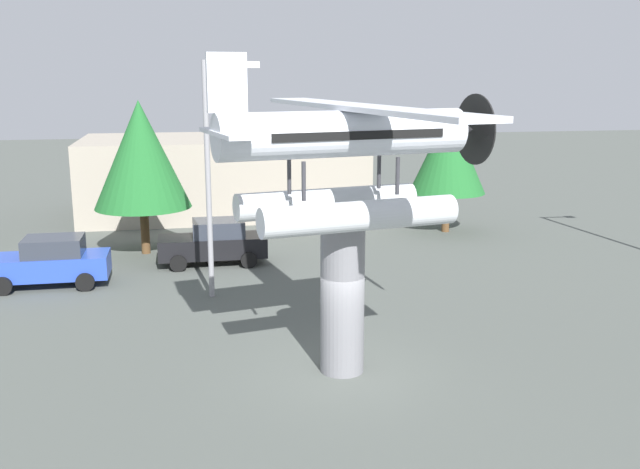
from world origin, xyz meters
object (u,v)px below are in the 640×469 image
(tree_center_back, at_px, (448,151))
(floatplane_monument, at_px, (348,154))
(car_near_blue, at_px, (49,262))
(tree_east, at_px, (141,155))
(car_mid_black, at_px, (214,242))
(display_pedestal, at_px, (342,298))
(streetlight_primary, at_px, (214,163))
(storefront_building, at_px, (223,175))

(tree_center_back, bearing_deg, floatplane_monument, -118.77)
(car_near_blue, height_order, tree_east, tree_east)
(floatplane_monument, height_order, tree_east, floatplane_monument)
(floatplane_monument, distance_m, car_mid_black, 12.40)
(display_pedestal, distance_m, floatplane_monument, 3.60)
(car_mid_black, height_order, tree_center_back, tree_center_back)
(floatplane_monument, distance_m, tree_east, 14.59)
(car_mid_black, bearing_deg, streetlight_primary, 88.92)
(display_pedestal, distance_m, car_mid_black, 11.54)
(display_pedestal, relative_size, floatplane_monument, 0.37)
(streetlight_primary, bearing_deg, storefront_building, 85.84)
(car_near_blue, distance_m, tree_center_back, 18.22)
(car_near_blue, distance_m, storefront_building, 14.56)
(car_near_blue, distance_m, car_mid_black, 6.19)
(car_near_blue, bearing_deg, tree_east, -126.52)
(streetlight_primary, distance_m, tree_east, 7.07)
(display_pedestal, xyz_separation_m, storefront_building, (-1.70, 22.00, 0.11))
(display_pedestal, height_order, tree_east, tree_east)
(car_mid_black, relative_size, streetlight_primary, 0.54)
(storefront_building, height_order, tree_east, tree_east)
(car_near_blue, xyz_separation_m, tree_center_back, (16.99, 5.87, 2.97))
(display_pedestal, relative_size, car_near_blue, 0.92)
(floatplane_monument, distance_m, streetlight_primary, 7.53)
(car_near_blue, relative_size, car_mid_black, 1.00)
(streetlight_primary, bearing_deg, tree_east, 112.27)
(storefront_building, xyz_separation_m, tree_east, (-3.78, -8.58, 2.11))
(floatplane_monument, bearing_deg, streetlight_primary, 102.17)
(streetlight_primary, distance_m, tree_center_back, 13.90)
(display_pedestal, distance_m, car_near_blue, 12.64)
(car_near_blue, height_order, storefront_building, storefront_building)
(floatplane_monument, height_order, storefront_building, floatplane_monument)
(display_pedestal, relative_size, tree_center_back, 0.66)
(floatplane_monument, distance_m, tree_center_back, 17.27)
(display_pedestal, bearing_deg, car_mid_black, 103.67)
(display_pedestal, xyz_separation_m, streetlight_primary, (-2.80, 6.89, 2.62))
(storefront_building, bearing_deg, car_mid_black, -95.38)
(car_near_blue, bearing_deg, display_pedestal, 132.96)
(tree_east, height_order, tree_center_back, tree_east)
(display_pedestal, xyz_separation_m, tree_center_back, (8.40, 15.09, 1.93))
(car_mid_black, xyz_separation_m, tree_center_back, (11.12, 3.92, 2.97))
(floatplane_monument, xyz_separation_m, streetlight_primary, (-2.93, 6.87, -0.98))
(display_pedestal, height_order, floatplane_monument, floatplane_monument)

